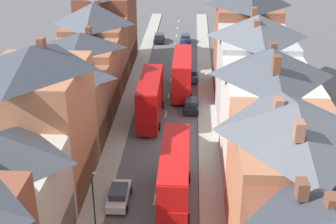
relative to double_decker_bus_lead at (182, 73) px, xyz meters
The scene contains 14 objects.
pavement_left 9.19m from the double_decker_bus_lead, 141.76° to the right, with size 2.20×104.00×0.14m, color #A8A399.
pavement_right 6.93m from the double_decker_bus_lead, 58.64° to the right, with size 2.20×104.00×0.14m, color #A8A399.
centre_line_dashes 8.14m from the double_decker_bus_lead, 103.55° to the right, with size 0.14×97.80×0.01m.
terrace_row_left 22.37m from the double_decker_bus_lead, 122.73° to the right, with size 8.00×71.13×13.90m.
terrace_row_right 25.18m from the double_decker_bus_lead, 70.33° to the right, with size 8.00×61.79×14.69m.
double_decker_bus_lead is the anchor object (origin of this frame).
double_decker_bus_mid_street 25.84m from the double_decker_bus_lead, 90.00° to the right, with size 2.74×10.80×5.30m.
double_decker_bus_far_approaching 9.60m from the double_decker_bus_lead, 112.03° to the right, with size 2.74×10.80×5.30m.
car_near_blue 24.72m from the double_decker_bus_lead, 101.45° to the left, with size 1.90×4.19×1.60m.
car_parked_left_a 26.63m from the double_decker_bus_lead, 100.61° to the right, with size 1.90×4.38×1.58m.
car_parked_right_a 5.42m from the double_decker_bus_lead, 74.96° to the left, with size 1.90×4.45×1.67m.
car_parked_left_b 6.57m from the double_decker_bus_lead, 77.92° to the right, with size 1.90×4.29×1.61m.
car_mid_white 23.97m from the double_decker_bus_lead, 89.98° to the left, with size 1.90×4.34×1.64m.
street_lamp 31.20m from the double_decker_bus_lead, 101.16° to the right, with size 0.20×1.12×5.50m.
Camera 1 is at (3.04, -16.67, 24.76)m, focal length 50.00 mm.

